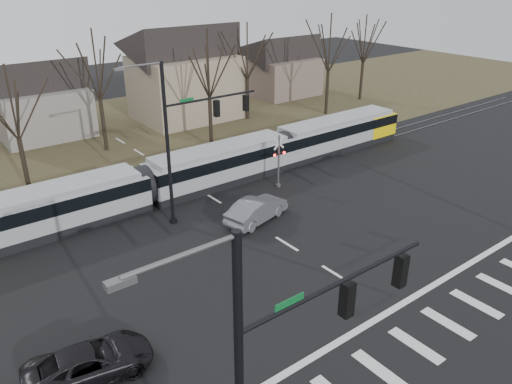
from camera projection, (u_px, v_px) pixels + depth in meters
ground at (364, 292)px, 25.23m from camera, size 140.00×140.00×0.00m
grass_verge at (112, 135)px, 48.33m from camera, size 140.00×28.00×0.01m
crosswalk at (432, 334)px, 22.34m from camera, size 27.00×2.60×0.01m
stop_line at (393, 309)px, 23.93m from camera, size 28.00×0.35×0.01m
lane_dashes at (198, 189)px, 36.78m from camera, size 0.18×30.00×0.01m
rail_pair at (200, 190)px, 36.62m from camera, size 90.00×1.52×0.06m
tram at (219, 164)px, 37.18m from camera, size 38.10×2.83×2.89m
sedan at (257, 210)px, 31.96m from camera, size 3.90×5.52×1.56m
suv at (89, 362)px, 19.78m from camera, size 3.52×5.58×1.40m
signal_pole_near_left at (290, 366)px, 12.77m from camera, size 9.28×0.44×10.20m
signal_pole_far at (190, 133)px, 30.55m from camera, size 9.28×0.44×10.20m
rail_crossing_signal at (279, 163)px, 36.45m from camera, size 1.08×0.36×4.00m
tree_row at (155, 93)px, 43.03m from camera, size 59.20×7.20×10.00m
house_b at (39, 95)px, 46.80m from camera, size 8.64×7.56×7.65m
house_c at (184, 69)px, 51.86m from camera, size 10.80×8.64×10.10m
house_d at (282, 63)px, 62.14m from camera, size 8.64×7.56×7.65m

